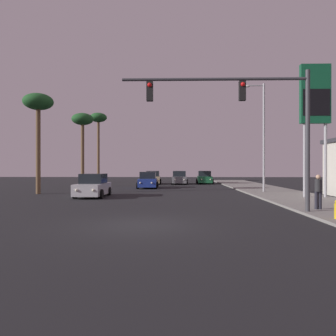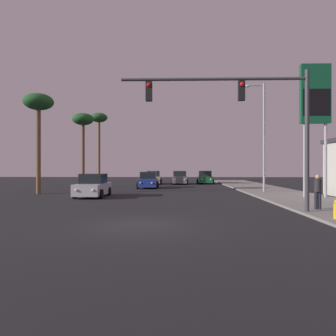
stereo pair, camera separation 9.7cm
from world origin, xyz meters
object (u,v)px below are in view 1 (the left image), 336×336
Objects in this scene: traffic_light_mast at (252,110)px; palm_tree_near at (38,107)px; street_lamp at (262,132)px; car_grey at (179,178)px; car_blue at (148,181)px; car_silver at (93,186)px; car_green at (204,178)px; palm_tree_mid at (83,123)px; gas_station_sign at (315,101)px; pedestrian_on_sidewalk at (318,190)px; palm_tree_far at (98,122)px; car_tan at (153,178)px.

palm_tree_near reaches higher than traffic_light_mast.
street_lamp is at bearing 73.24° from traffic_light_mast.
car_grey and car_blue have the same top height.
car_grey is 19.47m from car_silver.
palm_tree_near is (-18.31, -1.34, 1.90)m from street_lamp.
palm_tree_mid is (-14.12, -6.75, 6.32)m from car_green.
car_grey and car_silver have the same top height.
gas_station_sign is 5.39× the size of pedestrian_on_sidewalk.
palm_tree_near is (-5.10, 2.57, 6.26)m from car_silver.
car_silver is 21.64m from car_green.
car_silver is at bearing -77.52° from palm_tree_far.
street_lamp reaches higher than pedestrian_on_sidewalk.
traffic_light_mast reaches higher than car_blue.
car_blue is 0.50× the size of traffic_light_mast.
palm_tree_mid is (-17.58, 8.66, 1.96)m from street_lamp.
palm_tree_mid is at bearing -69.77° from car_silver.
palm_tree_near is (-17.99, 10.14, 5.99)m from pedestrian_on_sidewalk.
car_grey is at bearing -20.14° from palm_tree_far.
car_blue is 17.79m from gas_station_sign.
car_tan is 18.20m from street_lamp.
street_lamp is at bearing 123.26° from car_tan.
street_lamp is at bearing 88.39° from pedestrian_on_sidewalk.
car_blue is 12.87m from palm_tree_near.
palm_tree_mid is (-10.83, -5.80, 6.32)m from car_grey.
car_green is (6.65, 9.06, 0.00)m from car_blue.
car_silver is 8.48m from palm_tree_near.
car_tan is 23.84m from gas_station_sign.
palm_tree_near is (-8.20, -7.69, 6.26)m from car_blue.
car_tan is 1.00× the size of car_silver.
car_blue is at bearing 88.52° from car_tan.
car_silver is 0.48× the size of street_lamp.
gas_station_sign reaches higher than car_blue.
palm_tree_near is at bearing 55.35° from car_grey.
gas_station_sign is at bearing 68.29° from pedestrian_on_sidewalk.
car_silver is at bearing -70.82° from palm_tree_mid.
gas_station_sign reaches higher than palm_tree_mid.
palm_tree_near is at bearing 41.11° from car_blue.
pedestrian_on_sidewalk is 21.50m from palm_tree_near.
car_green is at bearing 48.45° from palm_tree_near.
car_tan is 11.34m from palm_tree_mid.
car_green is 0.53× the size of palm_tree_mid.
traffic_light_mast is at bearing 98.05° from car_grey.
palm_tree_near is at bearing 143.17° from traffic_light_mast.
street_lamp is at bearing -45.71° from palm_tree_far.
car_tan is at bearing 125.10° from street_lamp.
car_grey is at bearing -114.59° from car_blue.
street_lamp is 12.19m from pedestrian_on_sidewalk.
car_tan is 0.50× the size of traffic_light_mast.
car_green is at bearing 102.67° from street_lamp.
gas_station_sign reaches higher than car_tan.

